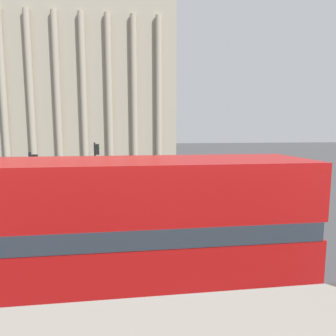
% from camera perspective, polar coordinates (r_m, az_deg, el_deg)
% --- Properties ---
extents(double_decker_bus, '(10.56, 2.76, 4.00)m').
position_cam_1_polar(double_decker_bus, '(7.87, -12.61, -11.40)').
color(double_decker_bus, black).
rests_on(double_decker_bus, ground_plane).
extents(plaza_building_left, '(27.39, 16.06, 24.98)m').
position_cam_1_polar(plaza_building_left, '(53.28, -14.68, 15.48)').
color(plaza_building_left, '#A39984').
rests_on(plaza_building_left, ground_plane).
extents(traffic_light_near, '(0.42, 0.24, 3.83)m').
position_cam_1_polar(traffic_light_near, '(13.66, -24.25, -2.79)').
color(traffic_light_near, black).
rests_on(traffic_light_near, ground_plane).
extents(traffic_light_mid, '(0.42, 0.24, 3.90)m').
position_cam_1_polar(traffic_light_mid, '(20.30, -13.50, 0.92)').
color(traffic_light_mid, black).
rests_on(traffic_light_mid, ground_plane).
extents(pedestrian_black, '(0.32, 0.32, 1.61)m').
position_cam_1_polar(pedestrian_black, '(25.62, -5.81, -1.28)').
color(pedestrian_black, '#282B33').
rests_on(pedestrian_black, ground_plane).
extents(pedestrian_olive, '(0.32, 0.32, 1.80)m').
position_cam_1_polar(pedestrian_olive, '(30.82, 10.05, 0.35)').
color(pedestrian_olive, '#282B33').
rests_on(pedestrian_olive, ground_plane).
extents(pedestrian_grey, '(0.32, 0.32, 1.69)m').
position_cam_1_polar(pedestrian_grey, '(35.28, 9.97, 1.11)').
color(pedestrian_grey, '#282B33').
rests_on(pedestrian_grey, ground_plane).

